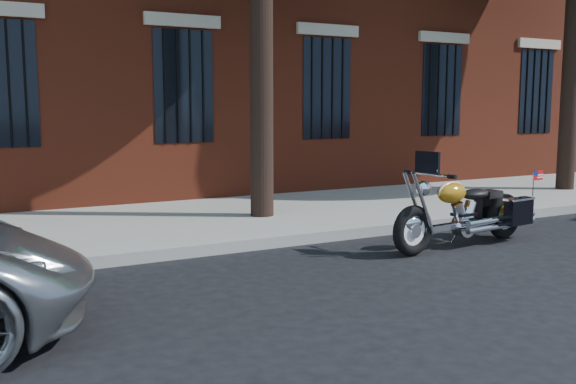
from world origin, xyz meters
TOP-DOWN VIEW (x-y plane):
  - ground at (0.00, 0.00)m, footprint 120.00×120.00m
  - curb at (0.00, 1.38)m, footprint 40.00×0.16m
  - sidewalk at (0.00, 3.26)m, footprint 40.00×3.60m
  - motorcycle at (2.25, 0.22)m, footprint 2.58×0.90m

SIDE VIEW (x-z plane):
  - ground at x=0.00m, z-range 0.00..0.00m
  - curb at x=0.00m, z-range 0.00..0.15m
  - sidewalk at x=0.00m, z-range 0.00..0.15m
  - motorcycle at x=2.25m, z-range -0.21..1.08m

